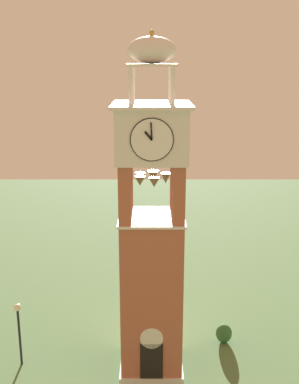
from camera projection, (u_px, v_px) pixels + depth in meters
ground at (150, 366)px, 24.90m from camera, size 80.00×80.00×0.00m
clock_tower at (149, 243)px, 23.09m from camera, size 3.56×3.56×16.55m
lamp_post at (16, 323)px, 24.37m from camera, size 0.36×0.36×3.46m
shrub_near_entry at (222, 333)px, 26.89m from camera, size 0.89×0.89×1.08m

